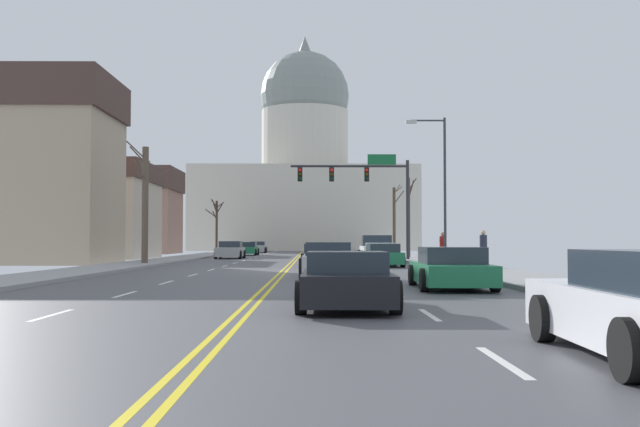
# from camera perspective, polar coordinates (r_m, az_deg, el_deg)

# --- Properties ---
(ground) EXTENTS (20.00, 180.00, 0.20)m
(ground) POSITION_cam_1_polar(r_m,az_deg,el_deg) (32.43, -2.88, -4.55)
(ground) COLOR #4A4A50
(signal_gantry) EXTENTS (7.91, 0.41, 7.00)m
(signal_gantry) POSITION_cam_1_polar(r_m,az_deg,el_deg) (48.27, 3.63, 2.39)
(signal_gantry) COLOR #28282D
(signal_gantry) RESTS_ON ground
(street_lamp_right) EXTENTS (2.10, 0.24, 7.68)m
(street_lamp_right) POSITION_cam_1_polar(r_m,az_deg,el_deg) (38.32, 9.42, 2.82)
(street_lamp_right) COLOR #333338
(street_lamp_right) RESTS_ON ground
(capitol_building) EXTENTS (31.64, 20.11, 31.89)m
(capitol_building) POSITION_cam_1_polar(r_m,az_deg,el_deg) (107.17, -1.21, 2.82)
(capitol_building) COLOR beige
(capitol_building) RESTS_ON ground
(pickup_truck_near_00) EXTENTS (2.26, 5.73, 1.71)m
(pickup_truck_near_00) POSITION_cam_1_polar(r_m,az_deg,el_deg) (44.69, 4.53, -2.94)
(pickup_truck_near_00) COLOR silver
(pickup_truck_near_00) RESTS_ON ground
(sedan_near_01) EXTENTS (2.13, 4.40, 1.22)m
(sedan_near_01) POSITION_cam_1_polar(r_m,az_deg,el_deg) (38.68, 4.93, -3.34)
(sedan_near_01) COLOR #1E7247
(sedan_near_01) RESTS_ON ground
(sedan_near_02) EXTENTS (2.01, 4.54, 1.24)m
(sedan_near_02) POSITION_cam_1_polar(r_m,az_deg,el_deg) (31.91, 0.17, -3.57)
(sedan_near_02) COLOR black
(sedan_near_02) RESTS_ON ground
(sedan_near_03) EXTENTS (2.04, 4.53, 1.32)m
(sedan_near_03) POSITION_cam_1_polar(r_m,az_deg,el_deg) (26.34, 0.61, -3.80)
(sedan_near_03) COLOR silver
(sedan_near_03) RESTS_ON ground
(sedan_near_04) EXTENTS (2.21, 4.72, 1.20)m
(sedan_near_04) POSITION_cam_1_polar(r_m,az_deg,el_deg) (21.26, 10.29, -4.32)
(sedan_near_04) COLOR #1E7247
(sedan_near_04) RESTS_ON ground
(sedan_near_05) EXTENTS (2.03, 4.24, 1.16)m
(sedan_near_05) POSITION_cam_1_polar(r_m,az_deg,el_deg) (14.80, 2.08, -5.39)
(sedan_near_05) COLOR black
(sedan_near_05) RESTS_ON ground
(sedan_oncoming_00) EXTENTS (2.09, 4.38, 1.33)m
(sedan_oncoming_00) POSITION_cam_1_polar(r_m,az_deg,el_deg) (56.15, -7.08, -2.91)
(sedan_oncoming_00) COLOR #9EA3A8
(sedan_oncoming_00) RESTS_ON ground
(sedan_oncoming_01) EXTENTS (2.01, 4.69, 1.24)m
(sedan_oncoming_01) POSITION_cam_1_polar(r_m,az_deg,el_deg) (69.06, -5.74, -2.80)
(sedan_oncoming_01) COLOR #1E7247
(sedan_oncoming_01) RESTS_ON ground
(sedan_oncoming_02) EXTENTS (2.02, 4.23, 1.27)m
(sedan_oncoming_02) POSITION_cam_1_polar(r_m,az_deg,el_deg) (82.80, -4.94, -2.68)
(sedan_oncoming_02) COLOR #9EA3A8
(sedan_oncoming_02) RESTS_ON ground
(flank_building_00) EXTENTS (9.34, 10.07, 7.44)m
(flank_building_00) POSITION_cam_1_polar(r_m,az_deg,el_deg) (59.55, -17.53, 0.25)
(flank_building_00) COLOR #B2A38E
(flank_building_00) RESTS_ON ground
(flank_building_01) EXTENTS (11.20, 8.75, 9.02)m
(flank_building_01) POSITION_cam_1_polar(r_m,az_deg,el_deg) (79.77, -15.09, 0.23)
(flank_building_01) COLOR #8C6656
(flank_building_01) RESTS_ON ground
(flank_building_02) EXTENTS (12.06, 7.85, 11.27)m
(flank_building_02) POSITION_cam_1_polar(r_m,az_deg,el_deg) (47.32, -23.01, 3.27)
(flank_building_02) COLOR tan
(flank_building_02) RESTS_ON ground
(bare_tree_00) EXTENTS (0.93, 2.30, 6.02)m
(bare_tree_00) POSITION_cam_1_polar(r_m,az_deg,el_deg) (54.33, 7.01, -0.03)
(bare_tree_00) COLOR #423328
(bare_tree_00) RESTS_ON ground
(bare_tree_01) EXTENTS (2.45, 2.88, 6.61)m
(bare_tree_01) POSITION_cam_1_polar(r_m,az_deg,el_deg) (41.39, -13.63, 0.90)
(bare_tree_01) COLOR brown
(bare_tree_01) RESTS_ON ground
(bare_tree_02) EXTENTS (1.24, 1.86, 6.46)m
(bare_tree_02) POSITION_cam_1_polar(r_m,az_deg,el_deg) (68.23, 5.88, -0.44)
(bare_tree_02) COLOR #4C3D2D
(bare_tree_02) RESTS_ON ground
(bare_tree_03) EXTENTS (1.92, 2.26, 5.55)m
(bare_tree_03) POSITION_cam_1_polar(r_m,az_deg,el_deg) (76.44, -8.17, -0.64)
(bare_tree_03) COLOR #423328
(bare_tree_03) RESTS_ON ground
(pedestrian_00) EXTENTS (0.35, 0.34, 1.70)m
(pedestrian_00) POSITION_cam_1_polar(r_m,az_deg,el_deg) (38.64, 9.65, -2.56)
(pedestrian_00) COLOR #33333D
(pedestrian_00) RESTS_ON ground
(pedestrian_01) EXTENTS (0.35, 0.34, 1.72)m
(pedestrian_01) POSITION_cam_1_polar(r_m,az_deg,el_deg) (34.28, 12.75, -2.57)
(pedestrian_01) COLOR #4C4238
(pedestrian_01) RESTS_ON ground
(bicycle_parked) EXTENTS (0.12, 1.77, 0.85)m
(bicycle_parked) POSITION_cam_1_polar(r_m,az_deg,el_deg) (36.20, 11.06, -3.52)
(bicycle_parked) COLOR black
(bicycle_parked) RESTS_ON ground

